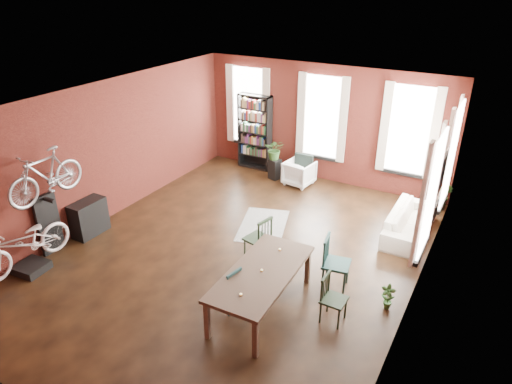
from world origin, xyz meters
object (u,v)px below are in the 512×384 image
Objects in this scene: cream_sofa at (411,218)px; console_table at (89,218)px; bicycle_floor at (20,223)px; dining_chair_a at (228,288)px; dining_chair_b at (258,238)px; dining_chair_c at (334,300)px; plant_stand at (275,169)px; white_armchair at (299,172)px; bike_trainer at (32,268)px; dining_table at (262,290)px; bookshelf at (255,132)px; dining_chair_d at (336,264)px.

cream_sofa is 7.15m from console_table.
dining_chair_a is at bearing 17.66° from bicycle_floor.
dining_chair_b is 4.49m from bicycle_floor.
dining_chair_c is (1.71, 0.60, 0.01)m from dining_chair_a.
plant_stand is (-1.58, 3.79, -0.21)m from dining_chair_b.
dining_chair_b is 3.86m from white_armchair.
dining_chair_b reaches higher than bike_trainer.
bicycle_floor is (0.14, -1.63, 0.70)m from console_table.
dining_table is 0.59m from dining_chair_a.
cream_sofa is (3.27, -1.22, 0.03)m from white_armchair.
plant_stand is at bearing 71.77° from bike_trainer.
bookshelf is 1.06× the size of cream_sofa.
white_armchair is (-1.10, 5.33, -0.04)m from dining_chair_a.
bookshelf reaches higher than dining_table.
plant_stand is (-1.86, 5.34, -0.13)m from dining_chair_a.
dining_table is 4.67m from bicycle_floor.
dining_chair_b is at bearing 120.08° from dining_table.
dining_chair_d is 1.30× the size of console_table.
dining_table is 1.24m from dining_chair_c.
dining_chair_c reaches higher than bike_trainer.
dining_chair_b is (-0.28, 1.55, 0.08)m from dining_chair_a.
dining_table is at bearing 114.75° from white_armchair.
dining_chair_c is at bearing 12.93° from dining_table.
dining_chair_b is 1.16× the size of dining_chair_c.
bookshelf is 1.89m from white_armchair.
bookshelf is (-4.19, 4.34, 0.58)m from dining_chair_d.
dining_chair_d is 5.91m from bicycle_floor.
bicycle_floor is (-4.43, -1.30, 0.72)m from dining_table.
plant_stand is (-3.56, 4.75, -0.14)m from dining_chair_c.
bike_trainer is at bearing 150.66° from bicycle_floor.
white_armchair is at bearing -157.35° from dining_chair_a.
dining_chair_a is (-0.51, -0.28, 0.03)m from dining_table.
bicycle_floor is (-5.33, -2.49, 0.58)m from dining_chair_d.
console_table reaches higher than bike_trainer.
dining_chair_d reaches higher than white_armchair.
console_table is 1.78m from bicycle_floor.
white_armchair is (-1.61, 5.04, -0.01)m from dining_table.
dining_chair_b is 3.54m from cream_sofa.
white_armchair is 5.57m from console_table.
bookshelf reaches higher than bike_trainer.
dining_chair_c is at bearing 19.11° from bicycle_floor.
console_table is 5.23m from plant_stand.
dining_chair_b is at bearing 14.16° from console_table.
cream_sofa is at bearing -6.70° from dining_chair_c.
white_armchair is at bearing 65.74° from bike_trainer.
bookshelf is (-3.29, 5.52, 0.71)m from dining_table.
cream_sofa is (0.76, 2.64, -0.11)m from dining_chair_d.
dining_table is 1.50m from dining_chair_b.
dining_chair_c is 3.54m from cream_sofa.
dining_chair_d is 1.82× the size of plant_stand.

